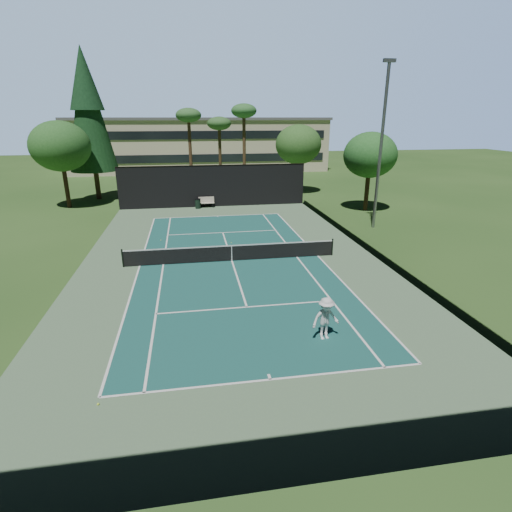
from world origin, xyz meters
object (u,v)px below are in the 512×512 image
(player, at_px, (326,319))
(tennis_ball_b, at_px, (231,243))
(tennis_ball_d, at_px, (161,240))
(trash_bin, at_px, (198,204))
(tennis_ball_a, at_px, (98,404))
(tennis_ball_c, at_px, (243,250))
(tennis_net, at_px, (232,252))
(park_bench, at_px, (206,202))

(player, relative_size, tennis_ball_b, 29.62)
(tennis_ball_d, height_order, trash_bin, trash_bin)
(tennis_ball_a, relative_size, tennis_ball_c, 1.30)
(player, relative_size, tennis_ball_c, 29.83)
(tennis_ball_c, relative_size, tennis_ball_d, 0.90)
(player, distance_m, tennis_ball_d, 16.42)
(tennis_ball_c, height_order, tennis_ball_d, tennis_ball_d)
(tennis_ball_a, relative_size, tennis_ball_b, 1.29)
(trash_bin, bearing_deg, tennis_ball_c, -79.16)
(player, bearing_deg, tennis_ball_d, 106.65)
(tennis_ball_c, bearing_deg, tennis_ball_d, 150.48)
(tennis_net, bearing_deg, tennis_ball_b, 84.32)
(tennis_ball_b, xyz_separation_m, tennis_ball_c, (0.59, -1.68, -0.00))
(tennis_ball_a, height_order, tennis_ball_b, tennis_ball_a)
(park_bench, height_order, trash_bin, park_bench)
(tennis_net, relative_size, tennis_ball_c, 217.89)
(tennis_ball_c, bearing_deg, tennis_net, -115.49)
(tennis_ball_b, bearing_deg, tennis_ball_d, 163.76)
(park_bench, bearing_deg, trash_bin, -156.05)
(tennis_net, relative_size, player, 7.30)
(tennis_net, relative_size, tennis_ball_b, 216.34)
(tennis_net, distance_m, tennis_ball_d, 6.86)
(tennis_net, height_order, tennis_ball_b, tennis_net)
(park_bench, bearing_deg, tennis_ball_a, -99.50)
(tennis_net, height_order, player, player)
(player, xyz_separation_m, tennis_ball_d, (-7.21, 14.73, -0.85))
(tennis_ball_a, xyz_separation_m, park_bench, (4.68, 27.97, 0.51))
(tennis_ball_a, distance_m, trash_bin, 27.87)
(tennis_net, bearing_deg, tennis_ball_a, -114.00)
(player, distance_m, tennis_ball_a, 8.56)
(trash_bin, bearing_deg, tennis_net, -84.03)
(player, relative_size, park_bench, 1.18)
(tennis_ball_a, relative_size, park_bench, 0.05)
(tennis_net, xyz_separation_m, tennis_ball_a, (-5.45, -12.23, -0.52))
(tennis_ball_d, distance_m, park_bench, 11.30)
(tennis_net, xyz_separation_m, trash_bin, (-1.61, 15.37, -0.08))
(player, bearing_deg, tennis_ball_b, 90.37)
(tennis_ball_a, xyz_separation_m, tennis_ball_b, (5.81, 15.91, -0.01))
(tennis_net, distance_m, park_bench, 15.76)
(player, xyz_separation_m, tennis_ball_b, (-2.30, 13.30, -0.85))
(tennis_net, relative_size, park_bench, 8.60)
(tennis_ball_c, bearing_deg, tennis_ball_a, -114.22)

